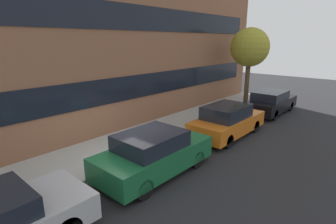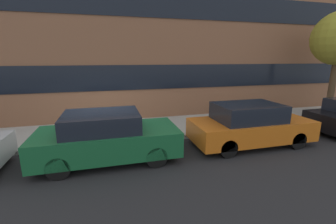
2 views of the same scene
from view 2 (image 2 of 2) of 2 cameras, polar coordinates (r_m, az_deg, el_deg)
The scene contains 5 objects.
ground_plane at distance 7.94m, azimuth -16.04°, elevation -8.52°, with size 56.00×56.00×0.00m, color #232326.
sidewalk_strip at distance 9.22m, azimuth -15.99°, elevation -4.91°, with size 28.00×2.78×0.15m.
rowhouse_facade at distance 10.75m, azimuth -17.63°, elevation 22.52°, with size 28.00×1.02×9.37m.
parked_car_green at distance 6.71m, azimuth -15.18°, elevation -6.16°, with size 3.97×1.77×1.43m.
parked_car_orange at distance 8.12m, azimuth 20.05°, elevation -3.11°, with size 4.08×1.70×1.43m.
Camera 2 is at (0.26, -7.38, 2.92)m, focal length 24.00 mm.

